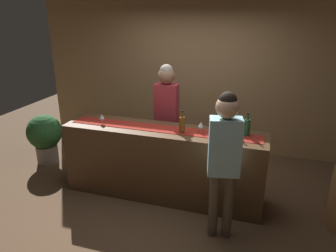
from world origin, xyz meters
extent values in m
plane|color=brown|center=(0.00, 0.00, 0.00)|extent=(10.00, 10.00, 0.00)
cube|color=tan|center=(0.00, 1.90, 1.45)|extent=(6.00, 0.12, 2.90)
cube|color=#543821|center=(0.00, 0.00, 0.50)|extent=(2.72, 0.60, 1.00)
cube|color=maroon|center=(0.00, 0.00, 1.00)|extent=(2.59, 0.28, 0.01)
cylinder|color=#194723|center=(1.07, 0.10, 1.10)|extent=(0.07, 0.07, 0.21)
cylinder|color=#194723|center=(1.07, 0.10, 1.25)|extent=(0.03, 0.03, 0.08)
cylinder|color=black|center=(1.07, 0.10, 1.29)|extent=(0.03, 0.03, 0.02)
cylinder|color=brown|center=(0.28, -0.06, 1.10)|extent=(0.07, 0.07, 0.21)
cylinder|color=brown|center=(0.28, -0.06, 1.25)|extent=(0.03, 0.03, 0.08)
cylinder|color=black|center=(0.28, -0.06, 1.29)|extent=(0.03, 0.03, 0.02)
cylinder|color=#B2C6C1|center=(0.89, 0.07, 1.10)|extent=(0.07, 0.07, 0.21)
cylinder|color=#B2C6C1|center=(0.89, 0.07, 1.25)|extent=(0.03, 0.03, 0.08)
cylinder|color=black|center=(0.89, 0.07, 1.29)|extent=(0.03, 0.03, 0.02)
cylinder|color=silver|center=(0.50, 0.03, 1.00)|extent=(0.06, 0.06, 0.00)
cylinder|color=silver|center=(0.50, 0.03, 1.04)|extent=(0.01, 0.01, 0.08)
cone|color=silver|center=(0.50, 0.03, 1.11)|extent=(0.07, 0.07, 0.06)
cylinder|color=silver|center=(-0.86, -0.07, 1.00)|extent=(0.06, 0.06, 0.00)
cylinder|color=silver|center=(-0.86, -0.07, 1.04)|extent=(0.01, 0.01, 0.08)
cone|color=silver|center=(-0.86, -0.07, 1.11)|extent=(0.07, 0.07, 0.06)
cylinder|color=#26262B|center=(-0.06, 0.58, 0.41)|extent=(0.11, 0.11, 0.82)
cylinder|color=#26262B|center=(-0.22, 0.58, 0.41)|extent=(0.11, 0.11, 0.82)
cube|color=#B7333D|center=(-0.14, 0.58, 1.15)|extent=(0.34, 0.20, 0.65)
sphere|color=#9E7051|center=(-0.14, 0.58, 1.59)|extent=(0.25, 0.25, 0.25)
sphere|color=#AD9E8E|center=(-0.14, 0.58, 1.66)|extent=(0.19, 0.19, 0.19)
cylinder|color=brown|center=(0.82, -0.64, 0.40)|extent=(0.11, 0.11, 0.81)
cylinder|color=brown|center=(0.98, -0.61, 0.40)|extent=(0.11, 0.11, 0.81)
cube|color=#99D1E0|center=(0.90, -0.62, 1.12)|extent=(0.38, 0.27, 0.64)
sphere|color=#DBAD89|center=(0.90, -0.62, 1.56)|extent=(0.24, 0.24, 0.24)
sphere|color=black|center=(0.90, -0.62, 1.63)|extent=(0.19, 0.19, 0.19)
cylinder|color=#9E9389|center=(-2.23, 0.38, 0.16)|extent=(0.36, 0.36, 0.31)
sphere|color=#2D6633|center=(-2.23, 0.38, 0.56)|extent=(0.58, 0.58, 0.58)
camera|label=1|loc=(1.25, -3.72, 2.48)|focal=33.82mm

